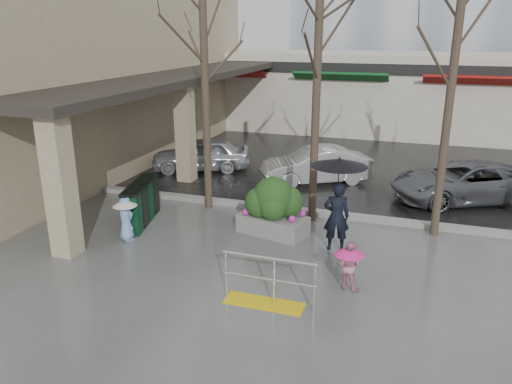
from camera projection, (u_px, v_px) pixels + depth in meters
The scene contains 20 objects.
ground at pixel (226, 268), 11.36m from camera, with size 120.00×120.00×0.00m, color #51514F.
street_asphalt at pixel (357, 116), 31.18m from camera, with size 120.00×36.00×0.01m, color black.
curb at pixel (275, 208), 14.94m from camera, with size 120.00×0.30×0.15m, color gray.
near_building at pixel (90, 60), 20.05m from camera, with size 6.00×18.00×8.00m, color tan.
canopy_slab at pixel (185, 72), 18.90m from camera, with size 2.80×18.00×0.25m, color #2D2823.
pillar_front at pixel (60, 185), 11.55m from camera, with size 0.55×0.55×3.50m, color tan.
pillar_back at pixel (185, 132), 17.40m from camera, with size 0.55×0.55×3.50m, color tan.
storefront_row at pixel (387, 92), 26.31m from camera, with size 34.00×6.74×4.00m.
handrail at pixel (267, 287), 9.75m from camera, with size 1.90×0.50×1.03m.
tree_west at pixel (203, 33), 13.63m from camera, with size 3.20×3.20×6.80m.
tree_midwest at pixel (319, 27), 12.61m from camera, with size 3.20×3.20×7.00m.
tree_mideast at pixel (456, 43), 11.73m from camera, with size 3.20×3.20×6.50m.
woman at pixel (338, 194), 11.88m from camera, with size 1.35×1.35×2.35m.
child_pink at pixel (349, 262), 10.29m from camera, with size 0.64×0.64×1.05m.
child_blue at pixel (126, 215), 12.67m from camera, with size 0.66×0.65×1.15m.
planter at pixel (274, 207), 13.08m from camera, with size 1.95×1.30×1.56m.
news_boxes at pixel (141, 203), 13.87m from camera, with size 0.94×2.12×1.16m.
car_a at pixel (201, 154), 19.06m from camera, with size 1.49×3.70×1.26m, color #B0B1B6.
car_b at pixel (316, 165), 17.50m from camera, with size 1.33×3.82×1.26m, color silver.
car_c at pixel (465, 182), 15.62m from camera, with size 2.09×4.53×1.26m, color slate.
Camera 1 is at (3.93, -9.51, 5.18)m, focal length 35.00 mm.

